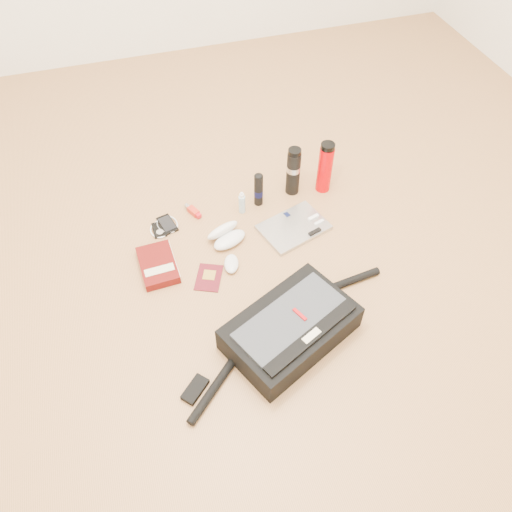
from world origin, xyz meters
name	(u,v)px	position (x,y,z in m)	size (l,w,h in m)	color
ground	(258,277)	(0.00, 0.00, 0.00)	(4.00, 4.00, 0.00)	#A77545
messenger_bag	(290,329)	(0.03, -0.32, 0.06)	(0.92, 0.48, 0.14)	black
laptop	(294,227)	(0.24, 0.22, 0.01)	(0.34, 0.28, 0.03)	#AAAAAC
book	(158,265)	(-0.40, 0.17, 0.02)	(0.16, 0.23, 0.04)	#4E0A08
passport	(209,277)	(-0.20, 0.06, 0.00)	(0.15, 0.17, 0.01)	#4E0D15
mouse	(231,264)	(-0.09, 0.09, 0.02)	(0.09, 0.12, 0.03)	silver
sunglasses_case	(226,235)	(-0.07, 0.24, 0.03)	(0.20, 0.19, 0.09)	silver
ipod	(159,230)	(-0.35, 0.39, 0.01)	(0.08, 0.10, 0.01)	black
phone	(167,224)	(-0.31, 0.41, 0.01)	(0.11, 0.13, 0.01)	black
inhaler	(193,211)	(-0.18, 0.45, 0.01)	(0.06, 0.11, 0.03)	red
spray_bottle	(242,203)	(0.04, 0.40, 0.05)	(0.04, 0.04, 0.12)	#A1C3D6
aerosol_can	(259,189)	(0.13, 0.43, 0.09)	(0.05, 0.05, 0.18)	black
thermos_black	(293,171)	(0.32, 0.46, 0.13)	(0.09, 0.09, 0.25)	black
thermos_red	(325,167)	(0.47, 0.43, 0.13)	(0.09, 0.09, 0.27)	#D00005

